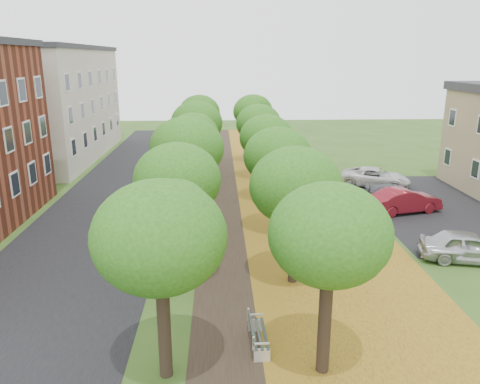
{
  "coord_description": "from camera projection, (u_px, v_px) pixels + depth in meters",
  "views": [
    {
      "loc": [
        -0.51,
        -12.27,
        9.34
      ],
      "look_at": [
        0.57,
        11.37,
        2.5
      ],
      "focal_mm": 35.0,
      "sensor_mm": 36.0,
      "label": 1
    }
  ],
  "objects": [
    {
      "name": "footpath",
      "position": [
        228.0,
        215.0,
        28.79
      ],
      "size": [
        3.2,
        70.0,
        0.01
      ],
      "primitive_type": "cube",
      "color": "black",
      "rests_on": "ground"
    },
    {
      "name": "street_asphalt",
      "position": [
        105.0,
        217.0,
        28.46
      ],
      "size": [
        8.0,
        70.0,
        0.01
      ],
      "primitive_type": "cube",
      "color": "black",
      "rests_on": "ground"
    },
    {
      "name": "car_silver",
      "position": [
        468.0,
        247.0,
        22.04
      ],
      "size": [
        4.63,
        2.67,
        1.48
      ],
      "primitive_type": "imported",
      "rotation": [
        0.0,
        0.0,
        1.35
      ],
      "color": "#B0B0B5",
      "rests_on": "ground"
    },
    {
      "name": "car_grey",
      "position": [
        397.0,
        195.0,
        30.85
      ],
      "size": [
        4.5,
        2.81,
        1.22
      ],
      "primitive_type": "imported",
      "rotation": [
        0.0,
        0.0,
        1.29
      ],
      "color": "#36373C",
      "rests_on": "ground"
    },
    {
      "name": "bench",
      "position": [
        257.0,
        334.0,
        15.59
      ],
      "size": [
        0.61,
        1.92,
        0.9
      ],
      "rotation": [
        0.0,
        0.0,
        1.6
      ],
      "color": "#29342C",
      "rests_on": "ground"
    },
    {
      "name": "car_white",
      "position": [
        376.0,
        177.0,
        34.99
      ],
      "size": [
        5.51,
        4.13,
        1.39
      ],
      "primitive_type": "imported",
      "rotation": [
        0.0,
        0.0,
        1.16
      ],
      "color": "silver",
      "rests_on": "ground"
    },
    {
      "name": "building_cream",
      "position": [
        43.0,
        103.0,
        43.87
      ],
      "size": [
        10.3,
        20.3,
        10.4
      ],
      "color": "beige",
      "rests_on": "ground"
    },
    {
      "name": "leaf_verge",
      "position": [
        308.0,
        213.0,
        29.01
      ],
      "size": [
        7.5,
        70.0,
        0.01
      ],
      "primitive_type": "cube",
      "color": "#A67F1E",
      "rests_on": "ground"
    },
    {
      "name": "tree_row_west",
      "position": [
        190.0,
        144.0,
        27.46
      ],
      "size": [
        3.72,
        33.72,
        6.05
      ],
      "color": "black",
      "rests_on": "ground"
    },
    {
      "name": "tree_row_east",
      "position": [
        271.0,
        143.0,
        27.67
      ],
      "size": [
        3.72,
        33.72,
        6.05
      ],
      "color": "black",
      "rests_on": "ground"
    },
    {
      "name": "parking_lot",
      "position": [
        435.0,
        207.0,
        30.34
      ],
      "size": [
        9.0,
        16.0,
        0.01
      ],
      "primitive_type": "cube",
      "color": "black",
      "rests_on": "ground"
    },
    {
      "name": "ground",
      "position": [
        238.0,
        372.0,
        14.39
      ],
      "size": [
        120.0,
        120.0,
        0.0
      ],
      "primitive_type": "plane",
      "color": "#2D4C19",
      "rests_on": "ground"
    },
    {
      "name": "car_red",
      "position": [
        404.0,
        201.0,
        29.08
      ],
      "size": [
        4.83,
        2.68,
        1.51
      ],
      "primitive_type": "imported",
      "rotation": [
        0.0,
        0.0,
        1.82
      ],
      "color": "maroon",
      "rests_on": "ground"
    }
  ]
}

